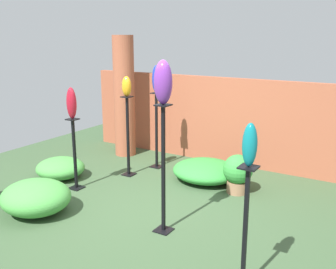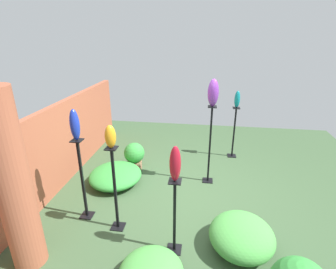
# 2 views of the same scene
# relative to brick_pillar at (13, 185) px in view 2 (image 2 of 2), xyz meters

# --- Properties ---
(ground_plane) EXTENTS (8.00, 8.00, 0.00)m
(ground_plane) POSITION_rel_brick_pillar_xyz_m (1.79, -1.89, -1.16)
(ground_plane) COLOR #385133
(brick_wall_back) EXTENTS (5.60, 0.12, 1.59)m
(brick_wall_back) POSITION_rel_brick_pillar_xyz_m (1.79, 0.55, -0.37)
(brick_wall_back) COLOR #9E5138
(brick_wall_back) RESTS_ON ground
(brick_pillar) EXTENTS (0.41, 0.41, 2.33)m
(brick_pillar) POSITION_rel_brick_pillar_xyz_m (0.00, 0.00, 0.00)
(brick_pillar) COLOR #9E5138
(brick_pillar) RESTS_ON ground
(pedestal_amber) EXTENTS (0.20, 0.20, 1.35)m
(pedestal_amber) POSITION_rel_brick_pillar_xyz_m (0.78, -0.93, -0.54)
(pedestal_amber) COLOR black
(pedestal_amber) RESTS_ON ground
(pedestal_violet) EXTENTS (0.20, 0.20, 1.57)m
(pedestal_violet) POSITION_rel_brick_pillar_xyz_m (2.34, -2.30, -0.44)
(pedestal_violet) COLOR black
(pedestal_violet) RESTS_ON ground
(pedestal_teal) EXTENTS (0.20, 0.20, 1.22)m
(pedestal_teal) POSITION_rel_brick_pillar_xyz_m (3.58, -2.88, -0.60)
(pedestal_teal) COLOR black
(pedestal_teal) RESTS_ON ground
(pedestal_ruby) EXTENTS (0.20, 0.20, 1.11)m
(pedestal_ruby) POSITION_rel_brick_pillar_xyz_m (0.45, -1.85, -0.66)
(pedestal_ruby) COLOR black
(pedestal_ruby) RESTS_ON ground
(pedestal_cobalt) EXTENTS (0.20, 0.20, 1.36)m
(pedestal_cobalt) POSITION_rel_brick_pillar_xyz_m (0.97, -0.34, -0.54)
(pedestal_cobalt) COLOR black
(pedestal_cobalt) RESTS_ON ground
(art_vase_amber) EXTENTS (0.16, 0.15, 0.33)m
(art_vase_amber) POSITION_rel_brick_pillar_xyz_m (0.78, -0.93, 0.35)
(art_vase_amber) COLOR orange
(art_vase_amber) RESTS_ON pedestal_amber
(art_vase_violet) EXTENTS (0.21, 0.20, 0.50)m
(art_vase_violet) POSITION_rel_brick_pillar_xyz_m (2.34, -2.30, 0.65)
(art_vase_violet) COLOR #6B2D8C
(art_vase_violet) RESTS_ON pedestal_violet
(art_vase_teal) EXTENTS (0.13, 0.13, 0.39)m
(art_vase_teal) POSITION_rel_brick_pillar_xyz_m (3.58, -2.88, 0.25)
(art_vase_teal) COLOR #0F727A
(art_vase_teal) RESTS_ON pedestal_teal
(art_vase_ruby) EXTENTS (0.15, 0.14, 0.47)m
(art_vase_ruby) POSITION_rel_brick_pillar_xyz_m (0.45, -1.85, 0.18)
(art_vase_ruby) COLOR maroon
(art_vase_ruby) RESTS_ON pedestal_ruby
(art_vase_cobalt) EXTENTS (0.14, 0.14, 0.47)m
(art_vase_cobalt) POSITION_rel_brick_pillar_xyz_m (0.97, -0.34, 0.43)
(art_vase_cobalt) COLOR #192D9E
(art_vase_cobalt) RESTS_ON pedestal_cobalt
(potted_plant_walkway_edge) EXTENTS (0.45, 0.45, 0.59)m
(potted_plant_walkway_edge) POSITION_rel_brick_pillar_xyz_m (2.66, -0.70, -0.84)
(potted_plant_walkway_edge) COLOR #936B4C
(potted_plant_walkway_edge) RESTS_ON ground
(foliage_bed_east) EXTENTS (0.96, 0.89, 0.44)m
(foliage_bed_east) POSITION_rel_brick_pillar_xyz_m (0.61, -2.76, -0.94)
(foliage_bed_east) COLOR #479942
(foliage_bed_east) RESTS_ON ground
(foliage_bed_west) EXTENTS (1.10, 1.03, 0.33)m
(foliage_bed_west) POSITION_rel_brick_pillar_xyz_m (2.02, -0.48, -1.00)
(foliage_bed_west) COLOR #338C38
(foliage_bed_west) RESTS_ON ground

